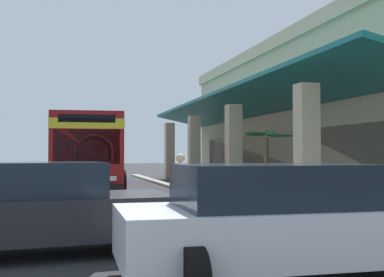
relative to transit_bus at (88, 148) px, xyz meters
name	(u,v)px	position (x,y,z in m)	size (l,w,h in m)	color
ground	(271,185)	(-0.94, 9.29, -1.85)	(120.00, 120.00, 0.00)	#2D2D30
curb_strip	(180,189)	(1.45, 3.93, -1.79)	(29.08, 0.50, 0.12)	#9E998E
plaza_building	(370,115)	(1.45, 13.55, 1.66)	(24.54, 14.03, 7.02)	#C6B793
transit_bus	(88,148)	(0.00, 0.00, 0.00)	(11.34, 3.24, 3.34)	maroon
parked_sedan_charcoal	(32,208)	(14.69, -1.59, -1.10)	(2.73, 4.56, 1.47)	#232328
parked_sedan_white	(286,220)	(17.08, 1.67, -1.10)	(2.50, 4.44, 1.47)	silver
pedestrian	(180,183)	(11.28, 1.62, -0.96)	(0.60, 0.37, 1.61)	#726651
potted_palm	(266,182)	(7.56, 5.43, -1.18)	(1.63, 1.84, 2.43)	#4C4742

